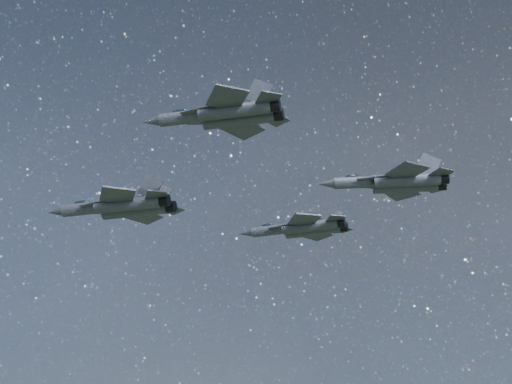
% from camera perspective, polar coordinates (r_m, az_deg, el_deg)
% --- Properties ---
extents(jet_lead, '(20.04, 13.85, 5.03)m').
position_cam_1_polar(jet_lead, '(84.51, -12.71, -1.36)').
color(jet_lead, '#363944').
extents(jet_left, '(19.79, 13.90, 5.00)m').
position_cam_1_polar(jet_left, '(101.01, 4.44, -3.43)').
color(jet_left, '#363944').
extents(jet_right, '(17.94, 12.31, 4.50)m').
position_cam_1_polar(jet_right, '(70.29, -2.97, 7.39)').
color(jet_right, '#363944').
extents(jet_slot, '(17.90, 12.01, 4.52)m').
position_cam_1_polar(jet_slot, '(81.86, 13.10, 0.92)').
color(jet_slot, '#363944').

